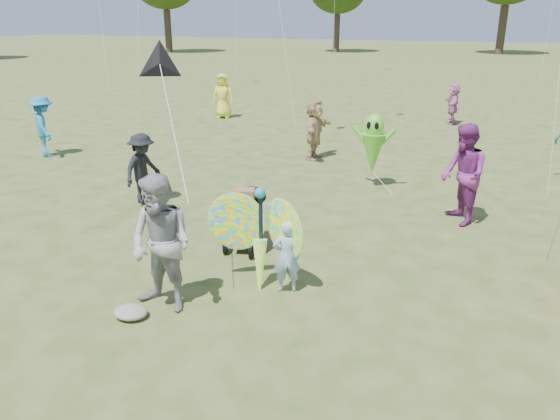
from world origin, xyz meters
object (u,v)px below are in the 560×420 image
object	(u,v)px
crowd_g	(223,96)
alien_kite	(373,147)
crowd_b	(143,169)
butterfly_kite	(260,238)
child_girl	(287,257)
crowd_d	(315,129)
adult_man	(161,244)
crowd_i	(44,126)
crowd_e	(463,175)
jogging_stroller	(247,214)
crowd_j	(453,104)

from	to	relation	value
crowd_g	alien_kite	bearing A→B (deg)	-56.37
crowd_b	butterfly_kite	distance (m)	4.63
child_girl	crowd_d	world-z (taller)	crowd_d
adult_man	crowd_i	distance (m)	10.02
child_girl	crowd_e	xyz separation A→B (m)	(2.12, 3.87, 0.42)
alien_kite	jogging_stroller	bearing A→B (deg)	-106.02
child_girl	crowd_g	xyz separation A→B (m)	(-7.41, 12.33, 0.30)
crowd_g	jogging_stroller	xyz separation A→B (m)	(6.19, -11.08, -0.24)
butterfly_kite	crowd_e	bearing A→B (deg)	56.11
butterfly_kite	crowd_j	bearing A→B (deg)	84.21
crowd_i	alien_kite	distance (m)	9.35
adult_man	butterfly_kite	xyz separation A→B (m)	(0.95, 1.13, -0.20)
crowd_d	crowd_g	world-z (taller)	crowd_g
crowd_b	jogging_stroller	size ratio (longest dim) A/B	1.35
adult_man	crowd_e	bearing A→B (deg)	62.25
child_girl	crowd_d	size ratio (longest dim) A/B	0.66
crowd_d	crowd_g	xyz separation A→B (m)	(-5.32, 4.76, 0.01)
crowd_g	crowd_b	bearing A→B (deg)	-86.08
child_girl	alien_kite	distance (m)	5.53
crowd_i	butterfly_kite	xyz separation A→B (m)	(8.89, -4.98, -0.10)
adult_man	crowd_d	bearing A→B (deg)	102.24
crowd_i	alien_kite	bearing A→B (deg)	-138.78
crowd_i	crowd_j	bearing A→B (deg)	-99.66
crowd_j	butterfly_kite	bearing A→B (deg)	-18.20
crowd_e	crowd_d	bearing A→B (deg)	-158.99
adult_man	crowd_e	distance (m)	6.07
crowd_i	jogging_stroller	world-z (taller)	crowd_i
crowd_b	crowd_e	xyz separation A→B (m)	(6.43, 1.26, 0.22)
crowd_e	crowd_i	world-z (taller)	crowd_e
crowd_j	jogging_stroller	bearing A→B (deg)	-22.03
crowd_d	butterfly_kite	size ratio (longest dim) A/B	0.97
crowd_i	crowd_e	bearing A→B (deg)	-147.52
crowd_i	crowd_j	size ratio (longest dim) A/B	1.15
jogging_stroller	crowd_j	bearing A→B (deg)	62.65
adult_man	crowd_j	xyz separation A→B (m)	(2.40, 15.44, -0.22)
adult_man	crowd_g	distance (m)	14.70
crowd_d	child_girl	bearing A→B (deg)	-164.29
child_girl	butterfly_kite	bearing A→B (deg)	-33.50
adult_man	crowd_i	xyz separation A→B (m)	(-7.94, 6.11, -0.10)
crowd_b	crowd_i	distance (m)	5.58
crowd_b	alien_kite	xyz separation A→B (m)	(4.31, 2.90, 0.21)
child_girl	crowd_j	world-z (taller)	crowd_j
crowd_i	crowd_j	xyz separation A→B (m)	(10.34, 9.33, -0.12)
crowd_b	crowd_i	bearing A→B (deg)	72.08
jogging_stroller	alien_kite	distance (m)	4.45
crowd_b	crowd_e	bearing A→B (deg)	-71.17
child_girl	crowd_d	distance (m)	7.87
crowd_g	butterfly_kite	bearing A→B (deg)	-74.22
child_girl	crowd_b	size ratio (longest dim) A/B	0.73
crowd_d	alien_kite	bearing A→B (deg)	-134.15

